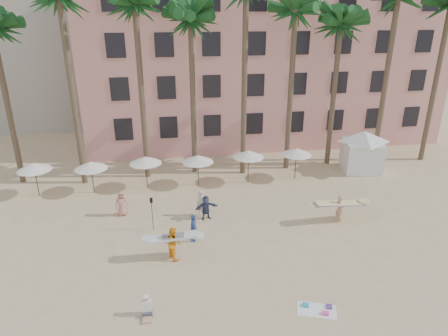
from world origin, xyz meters
TOP-DOWN VIEW (x-y plane):
  - ground at (0.00, 0.00)m, footprint 120.00×120.00m
  - pink_hotel at (7.00, 26.00)m, footprint 35.00×14.00m
  - palm_row at (0.51, 15.00)m, footprint 44.40×5.40m
  - umbrella_row at (-3.00, 12.50)m, footprint 22.50×2.70m
  - cabana at (13.17, 13.47)m, footprint 5.28×5.28m
  - beach_towel at (3.09, -2.45)m, footprint 2.03×1.54m
  - carrier_yellow at (7.56, 5.29)m, footprint 3.43×0.90m
  - carrier_white at (-3.35, 2.85)m, footprint 2.73×1.17m
  - beachgoers at (-2.70, 6.87)m, footprint 6.88×4.87m
  - paddle at (-4.53, 6.21)m, footprint 0.18×0.04m
  - seated_man at (-4.76, -1.55)m, footprint 0.46×0.80m

SIDE VIEW (x-z plane):
  - ground at x=0.00m, z-range 0.00..0.00m
  - beach_towel at x=3.09m, z-range -0.04..0.10m
  - seated_man at x=-4.76m, z-range -0.16..0.87m
  - beachgoers at x=-2.70m, z-range -0.05..1.79m
  - carrier_white at x=-3.35m, z-range 0.05..1.99m
  - carrier_yellow at x=7.56m, z-range 0.12..1.99m
  - paddle at x=-4.53m, z-range 0.30..2.52m
  - cabana at x=13.17m, z-range 0.32..3.82m
  - umbrella_row at x=-3.00m, z-range 0.97..3.69m
  - pink_hotel at x=7.00m, z-range 0.00..16.00m
  - palm_row at x=0.51m, z-range 4.82..21.12m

